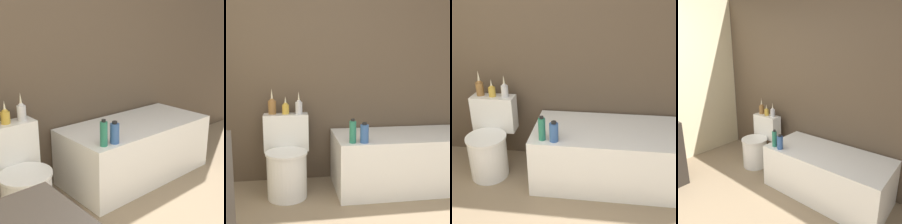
# 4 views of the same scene
# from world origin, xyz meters

# --- Properties ---
(wall_back_tiled) EXTENTS (6.40, 0.06, 2.60)m
(wall_back_tiled) POSITION_xyz_m (0.00, 2.25, 1.30)
(wall_back_tiled) COLOR brown
(wall_back_tiled) RESTS_ON ground_plane
(bathtub) EXTENTS (1.46, 0.70, 0.54)m
(bathtub) POSITION_xyz_m (0.76, 1.85, 0.28)
(bathtub) COLOR white
(bathtub) RESTS_ON ground
(toilet) EXTENTS (0.43, 0.55, 0.74)m
(toilet) POSITION_xyz_m (-0.44, 1.85, 0.33)
(toilet) COLOR white
(toilet) RESTS_ON ground
(vase_gold) EXTENTS (0.08, 0.08, 0.25)m
(vase_gold) POSITION_xyz_m (-0.57, 2.05, 0.83)
(vase_gold) COLOR olive
(vase_gold) RESTS_ON toilet
(vase_silver) EXTENTS (0.07, 0.07, 0.18)m
(vase_silver) POSITION_xyz_m (-0.44, 2.03, 0.80)
(vase_silver) COLOR gold
(vase_silver) RESTS_ON toilet
(vase_bronze) EXTENTS (0.07, 0.07, 0.22)m
(vase_bronze) POSITION_xyz_m (-0.31, 2.04, 0.82)
(vase_bronze) COLOR silver
(vase_bronze) RESTS_ON toilet
(shampoo_bottle_tall) EXTENTS (0.06, 0.06, 0.22)m
(shampoo_bottle_tall) POSITION_xyz_m (0.15, 1.59, 0.65)
(shampoo_bottle_tall) COLOR #267259
(shampoo_bottle_tall) RESTS_ON bathtub
(shampoo_bottle_short) EXTENTS (0.07, 0.07, 0.18)m
(shampoo_bottle_short) POSITION_xyz_m (0.25, 1.58, 0.63)
(shampoo_bottle_short) COLOR #335999
(shampoo_bottle_short) RESTS_ON bathtub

